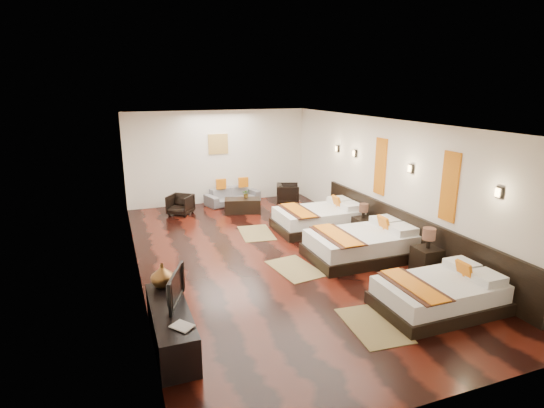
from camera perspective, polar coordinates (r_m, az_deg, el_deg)
name	(u,v)px	position (r m, az deg, el deg)	size (l,w,h in m)	color
floor	(274,256)	(9.26, 0.30, -6.86)	(5.50, 9.50, 0.01)	black
ceiling	(274,123)	(8.60, 0.32, 10.68)	(5.50, 9.50, 0.01)	white
back_wall	(218,157)	(13.28, -7.08, 6.15)	(5.50, 0.01, 2.80)	silver
left_wall	(134,205)	(8.28, -17.76, -0.09)	(0.01, 9.50, 2.80)	silver
right_wall	(388,182)	(10.11, 15.04, 2.84)	(0.01, 9.50, 2.80)	silver
headboard_panel	(405,233)	(9.73, 17.17, -3.64)	(0.08, 6.60, 0.90)	black
bed_near	(440,294)	(7.60, 21.27, -11.02)	(1.98, 1.25, 0.76)	black
bed_mid	(362,244)	(9.27, 11.82, -5.23)	(2.23, 1.40, 0.85)	black
bed_far	(319,218)	(10.91, 6.26, -1.90)	(2.15, 1.35, 0.82)	black
nightstand_a	(427,257)	(8.88, 19.72, -6.61)	(0.46, 0.46, 0.90)	black
nightstand_b	(363,225)	(10.60, 11.86, -2.67)	(0.40, 0.40, 0.80)	black
jute_mat_near	(373,325)	(6.95, 13.18, -15.29)	(0.75, 1.20, 0.01)	olive
jute_mat_mid	(295,269)	(8.65, 3.04, -8.49)	(0.75, 1.20, 0.01)	olive
jute_mat_far	(256,233)	(10.63, -2.09, -3.84)	(0.75, 1.20, 0.01)	olive
tv_console	(171,326)	(6.39, -13.17, -15.42)	(0.50, 1.80, 0.55)	black
tv	(171,287)	(6.30, -13.20, -10.66)	(0.81, 0.11, 0.47)	black
book	(176,330)	(5.73, -12.48, -15.95)	(0.21, 0.28, 0.03)	black
figurine	(162,275)	(6.83, -14.26, -9.08)	(0.35, 0.35, 0.37)	brown
sofa	(233,196)	(13.28, -5.22, 1.11)	(1.67, 0.65, 0.49)	slate
armchair_left	(180,205)	(12.34, -11.98, -0.09)	(0.61, 0.63, 0.57)	black
armchair_right	(288,194)	(13.22, 2.11, 1.37)	(0.65, 0.67, 0.61)	black
coffee_table	(243,206)	(12.32, -3.90, -0.21)	(1.00, 0.50, 0.40)	black
table_plant	(246,194)	(12.34, -3.42, 1.38)	(0.22, 0.19, 0.24)	#2C5E1F
orange_panel_a	(450,187)	(8.61, 22.36, 2.11)	(0.04, 0.40, 1.30)	#D86014
orange_panel_b	(380,167)	(10.29, 14.10, 4.82)	(0.04, 0.40, 1.30)	#D86014
sconce_near	(499,192)	(7.82, 27.74, 1.36)	(0.07, 0.12, 0.18)	black
sconce_mid	(411,168)	(9.38, 17.82, 4.48)	(0.07, 0.12, 0.18)	black
sconce_far	(355,153)	(11.16, 10.84, 6.58)	(0.07, 0.12, 0.18)	black
sconce_lounge	(337,149)	(11.92, 8.59, 7.24)	(0.07, 0.12, 0.18)	black
gold_artwork	(218,144)	(13.21, -7.12, 7.85)	(0.60, 0.04, 0.60)	#AD873F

